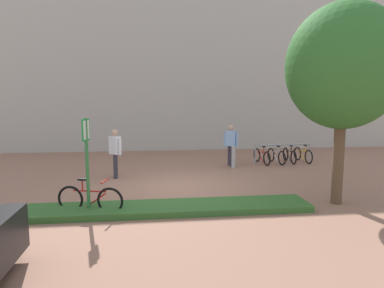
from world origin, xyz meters
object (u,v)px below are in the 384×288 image
Objects in this scene: bike_rack_cluster at (283,155)px; bike_at_sign at (90,199)px; tree_sidewalk at (344,67)px; person_casual_tan at (115,150)px; person_shirt_blue at (231,143)px; bollard_steel at (234,157)px; parking_sign_post at (87,152)px.

bike_at_sign is at bearing -141.12° from bike_rack_cluster.
tree_sidewalk reaches higher than person_casual_tan.
tree_sidewalk is at bearing -72.96° from person_shirt_blue.
bollard_steel is 0.66m from person_shirt_blue.
bike_at_sign reaches higher than bike_rack_cluster.
person_casual_tan is (-6.96, -2.01, 0.64)m from bike_rack_cluster.
tree_sidewalk is at bearing -71.99° from bollard_steel.
tree_sidewalk reaches higher than person_shirt_blue.
person_casual_tan reaches higher than bollard_steel.
person_casual_tan is at bearing 148.66° from tree_sidewalk.
person_shirt_blue is (-2.44, -0.46, 0.64)m from bike_rack_cluster.
tree_sidewalk is 5.76× the size of bollard_steel.
bollard_steel is at bearing 14.33° from person_casual_tan.
parking_sign_post reaches higher than bike_rack_cluster.
tree_sidewalk is 3.01× the size of person_shirt_blue.
bike_rack_cluster is 7.27m from person_casual_tan.
bike_rack_cluster is at bearing 19.40° from bollard_steel.
person_shirt_blue is (4.75, 5.33, 0.63)m from bike_at_sign.
bike_at_sign is 0.62× the size of bike_rack_cluster.
person_casual_tan is (-6.15, 3.74, -2.58)m from tree_sidewalk.
person_shirt_blue reaches higher than bike_at_sign.
parking_sign_post is at bearing -131.35° from person_shirt_blue.
parking_sign_post is 1.42× the size of bike_at_sign.
bike_at_sign is at bearing -93.43° from person_casual_tan.
bollard_steel is at bearing 45.99° from bike_at_sign.
tree_sidewalk is 6.03m from bollard_steel.
person_casual_tan is (0.25, 3.87, -0.54)m from parking_sign_post.
parking_sign_post reaches higher than person_casual_tan.
bike_at_sign is 6.88m from bollard_steel.
bike_rack_cluster is at bearing 81.94° from tree_sidewalk.
bike_at_sign is (0.02, 0.09, -1.18)m from parking_sign_post.
person_casual_tan is at bearing -161.10° from person_shirt_blue.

